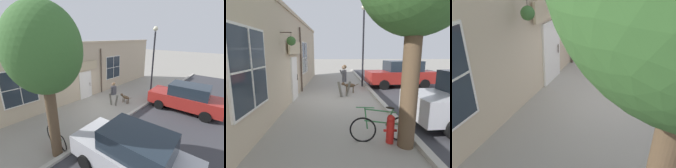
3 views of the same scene
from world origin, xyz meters
The scene contains 4 objects.
ground_plane centered at (0.00, 0.00, 0.00)m, with size 90.00×90.00×0.00m, color gray.
storefront_facade centered at (-2.34, -0.02, 2.15)m, with size 0.95×18.00×4.27m.
pedestrian_walking centered at (0.34, 0.52, 1.02)m, with size 0.75×0.58×1.69m.
dog_on_leash centered at (0.66, 1.42, 0.42)m, with size 1.06×0.29×0.64m.
Camera 3 is at (1.44, -6.73, 4.15)m, focal length 40.00 mm.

